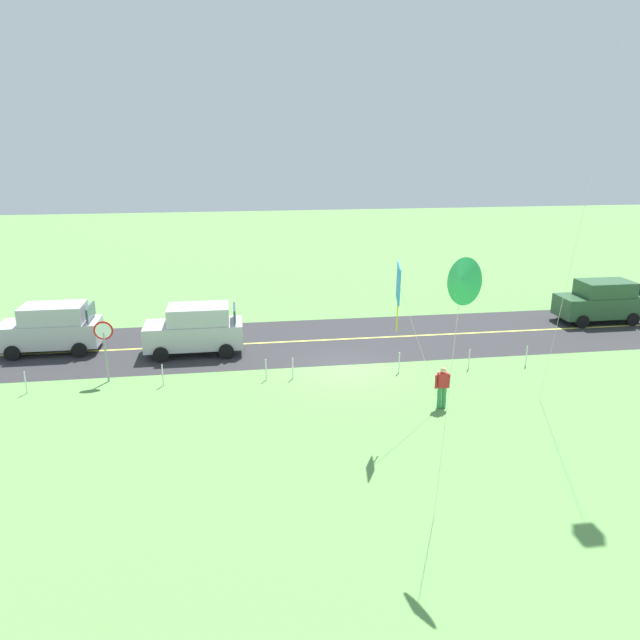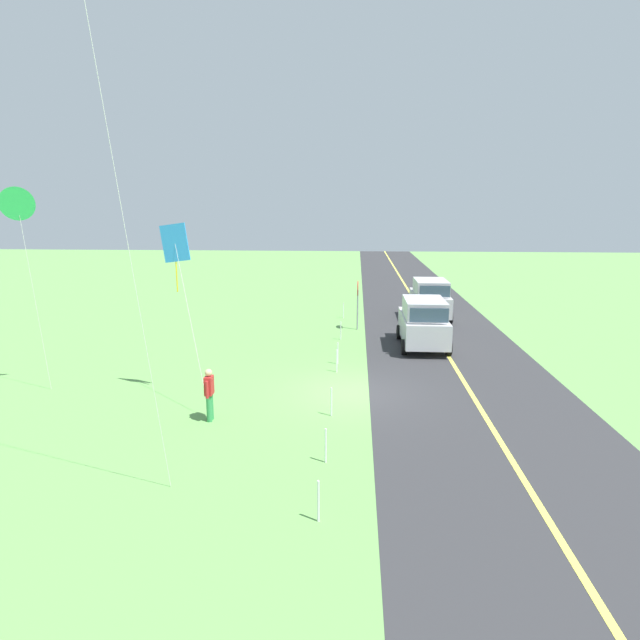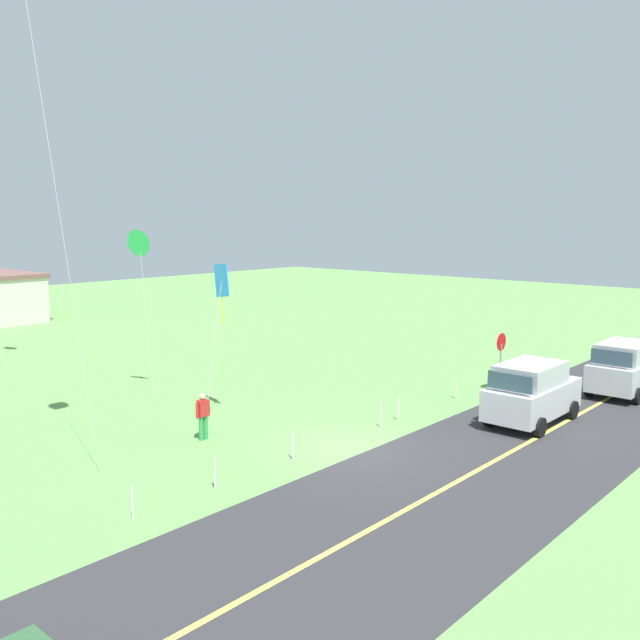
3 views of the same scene
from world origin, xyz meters
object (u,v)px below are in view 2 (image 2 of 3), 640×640
Objects in this scene: kite_red_low at (175,246)px; car_suv_foreground at (423,322)px; stop_sign at (358,295)px; kite_green_far at (17,204)px; person_adult_near at (209,393)px; car_parked_east_near at (430,298)px.

car_suv_foreground is at bearing -52.09° from kite_red_low.
kite_green_far is at bearing 132.83° from stop_sign.
stop_sign is 1.60× the size of person_adult_near.
car_suv_foreground is 4.55m from stop_sign.
stop_sign is (-3.17, 4.12, 0.65)m from car_parked_east_near.
kite_red_low is at bearing 150.09° from stop_sign.
car_suv_foreground is 0.76× the size of kite_red_low.
kite_green_far is at bearing 116.14° from car_suv_foreground.
person_adult_near is 4.98m from kite_red_low.
car_suv_foreground and car_parked_east_near have the same top height.
car_parked_east_near is 2.75× the size of person_adult_near.
car_parked_east_near is at bearing -9.94° from car_suv_foreground.
stop_sign reaches higher than car_parked_east_near.
car_parked_east_near reaches higher than person_adult_near.
kite_red_low reaches higher than stop_sign.
kite_green_far is at bearing 75.93° from person_adult_near.
kite_green_far is (-13.47, 15.24, 5.22)m from car_parked_east_near.
stop_sign is at bearing -47.17° from kite_green_far.
kite_green_far is at bearing 89.68° from kite_red_low.
car_parked_east_near is at bearing -36.70° from kite_red_low.
stop_sign is 13.34m from person_adult_near.
kite_red_low is at bearing 143.30° from car_parked_east_near.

